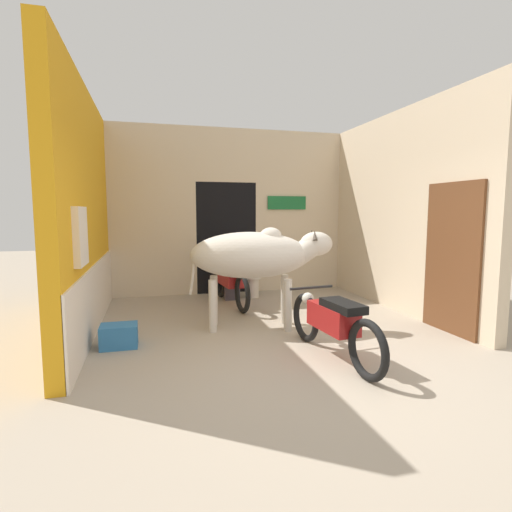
% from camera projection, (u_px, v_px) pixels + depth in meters
% --- Properties ---
extents(ground_plane, '(30.00, 30.00, 0.00)m').
position_uv_depth(ground_plane, '(311.00, 370.00, 4.18)').
color(ground_plane, tan).
extents(wall_left_shopfront, '(0.25, 4.20, 3.30)m').
position_uv_depth(wall_left_shopfront, '(85.00, 216.00, 5.39)').
color(wall_left_shopfront, orange).
rests_on(wall_left_shopfront, ground_plane).
extents(wall_back_with_doorway, '(4.73, 0.93, 3.30)m').
position_uv_depth(wall_back_with_doorway, '(227.00, 222.00, 8.32)').
color(wall_back_with_doorway, beige).
rests_on(wall_back_with_doorway, ground_plane).
extents(wall_right_with_door, '(0.22, 4.20, 3.30)m').
position_uv_depth(wall_right_with_door, '(402.00, 213.00, 6.60)').
color(wall_right_with_door, beige).
rests_on(wall_right_with_door, ground_plane).
extents(cow, '(2.07, 1.01, 1.43)m').
position_uv_depth(cow, '(256.00, 256.00, 5.62)').
color(cow, beige).
rests_on(cow, ground_plane).
extents(motorcycle_near, '(0.58, 1.91, 0.74)m').
position_uv_depth(motorcycle_near, '(333.00, 322.00, 4.49)').
color(motorcycle_near, black).
rests_on(motorcycle_near, ground_plane).
extents(motorcycle_far, '(0.58, 1.96, 0.76)m').
position_uv_depth(motorcycle_far, '(230.00, 281.00, 7.10)').
color(motorcycle_far, black).
rests_on(motorcycle_far, ground_plane).
extents(shopkeeper_seated, '(0.41, 0.34, 1.15)m').
position_uv_depth(shopkeeper_seated, '(230.00, 267.00, 7.56)').
color(shopkeeper_seated, '#3D3842').
rests_on(shopkeeper_seated, ground_plane).
extents(plastic_stool, '(0.32, 0.32, 0.40)m').
position_uv_depth(plastic_stool, '(253.00, 286.00, 7.72)').
color(plastic_stool, beige).
rests_on(plastic_stool, ground_plane).
extents(crate, '(0.44, 0.32, 0.28)m').
position_uv_depth(crate, '(119.00, 336.00, 4.88)').
color(crate, teal).
rests_on(crate, ground_plane).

